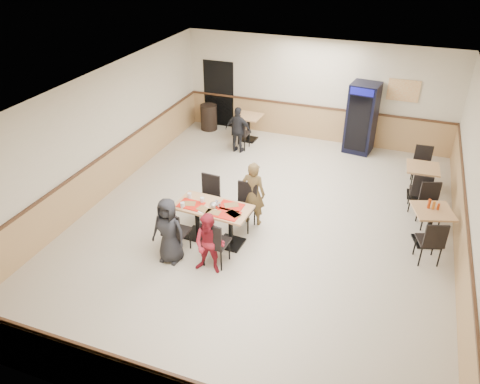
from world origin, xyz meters
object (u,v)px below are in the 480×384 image
at_px(diner_woman_right, 210,244).
at_px(lone_diner, 238,130).
at_px(main_table, 214,218).
at_px(diner_woman_left, 169,231).
at_px(diner_man_opposite, 253,193).
at_px(pepsi_cooler, 362,118).
at_px(side_table_far, 421,177).
at_px(side_table_near, 431,221).
at_px(back_table, 249,124).
at_px(trash_bin, 209,117).

distance_m(diner_woman_right, lone_diner, 5.36).
distance_m(main_table, diner_woman_left, 1.07).
distance_m(diner_man_opposite, pepsi_cooler, 4.89).
bearing_deg(pepsi_cooler, diner_man_opposite, -102.15).
height_order(main_table, side_table_far, main_table).
height_order(diner_woman_right, side_table_near, diner_woman_right).
distance_m(side_table_far, back_table, 5.28).
height_order(diner_woman_left, lone_diner, diner_woman_left).
bearing_deg(side_table_near, main_table, -160.96).
xyz_separation_m(diner_man_opposite, pepsi_cooler, (1.66, 4.60, 0.26)).
xyz_separation_m(diner_woman_left, side_table_near, (4.75, 2.36, -0.16)).
bearing_deg(diner_man_opposite, back_table, -67.92).
relative_size(main_table, side_table_far, 1.99).
relative_size(diner_man_opposite, pepsi_cooler, 0.74).
height_order(main_table, side_table_near, main_table).
relative_size(diner_woman_left, lone_diner, 1.03).
relative_size(pepsi_cooler, trash_bin, 2.46).
bearing_deg(lone_diner, trash_bin, -37.72).
relative_size(diner_woman_right, trash_bin, 1.56).
xyz_separation_m(main_table, trash_bin, (-2.50, 5.46, -0.14)).
relative_size(diner_woman_left, diner_man_opposite, 0.93).
bearing_deg(side_table_near, trash_bin, 149.07).
xyz_separation_m(lone_diner, back_table, (-0.00, 0.89, -0.15)).
height_order(diner_man_opposite, side_table_far, diner_man_opposite).
relative_size(side_table_near, side_table_far, 1.18).
bearing_deg(back_table, diner_woman_right, -77.34).
xyz_separation_m(main_table, diner_woman_right, (0.33, -0.96, 0.09)).
relative_size(main_table, pepsi_cooler, 0.79).
height_order(diner_woman_right, lone_diner, lone_diner).
relative_size(diner_woman_right, side_table_far, 1.59).
xyz_separation_m(lone_diner, side_table_near, (5.23, -2.78, -0.14)).
relative_size(diner_man_opposite, side_table_near, 1.58).
distance_m(back_table, pepsi_cooler, 3.30).
xyz_separation_m(lone_diner, pepsi_cooler, (3.24, 1.28, 0.33)).
xyz_separation_m(side_table_far, pepsi_cooler, (-1.75, 2.13, 0.47)).
bearing_deg(trash_bin, lone_diner, -40.19).
relative_size(diner_man_opposite, trash_bin, 1.82).
distance_m(diner_woman_left, back_table, 6.04).
xyz_separation_m(diner_man_opposite, side_table_far, (3.41, 2.47, -0.21)).
bearing_deg(side_table_far, main_table, -139.55).
bearing_deg(trash_bin, side_table_far, -17.94).
bearing_deg(lone_diner, diner_woman_left, 97.85).
bearing_deg(main_table, pepsi_cooler, 71.44).
bearing_deg(diner_woman_left, lone_diner, 96.22).
relative_size(lone_diner, pepsi_cooler, 0.67).
bearing_deg(diner_woman_left, pepsi_cooler, 67.57).
distance_m(pepsi_cooler, trash_bin, 4.74).
relative_size(diner_woman_left, side_table_near, 1.47).
bearing_deg(diner_woman_right, side_table_far, 48.03).
distance_m(diner_woman_right, diner_man_opposite, 1.88).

